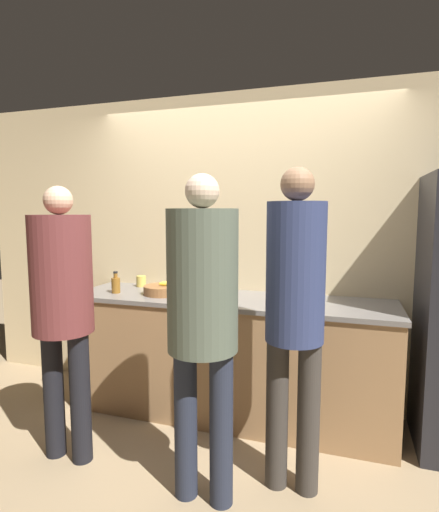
# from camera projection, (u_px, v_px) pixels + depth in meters

# --- Properties ---
(ground_plane) EXTENTS (14.00, 14.00, 0.00)m
(ground_plane) POSITION_uv_depth(u_px,v_px,m) (213.00, 438.00, 2.87)
(ground_plane) COLOR #9E8460
(wall_back) EXTENTS (5.20, 0.06, 2.60)m
(wall_back) POSITION_uv_depth(u_px,v_px,m) (240.00, 249.00, 3.41)
(wall_back) COLOR #D6BC8C
(wall_back) RESTS_ON ground_plane
(counter) EXTENTS (2.52, 0.71, 0.95)m
(counter) POSITION_uv_depth(u_px,v_px,m) (228.00, 355.00, 3.18)
(counter) COLOR #9E754C
(counter) RESTS_ON ground_plane
(person_left) EXTENTS (0.38, 0.38, 1.78)m
(person_left) POSITION_uv_depth(u_px,v_px,m) (62.00, 297.00, 2.53)
(person_left) COLOR black
(person_left) RESTS_ON ground_plane
(person_center) EXTENTS (0.38, 0.38, 1.82)m
(person_center) POSITION_uv_depth(u_px,v_px,m) (203.00, 307.00, 2.14)
(person_center) COLOR #232838
(person_center) RESTS_ON ground_plane
(person_right) EXTENTS (0.33, 0.33, 1.86)m
(person_right) POSITION_uv_depth(u_px,v_px,m) (295.00, 305.00, 2.23)
(person_right) COLOR #38332D
(person_right) RESTS_ON ground_plane
(fruit_bowl) EXTENTS (0.32, 0.32, 0.11)m
(fruit_bowl) POSITION_uv_depth(u_px,v_px,m) (164.00, 290.00, 3.24)
(fruit_bowl) COLOR brown
(fruit_bowl) RESTS_ON counter
(utensil_crock) EXTENTS (0.10, 0.10, 0.28)m
(utensil_crock) POSITION_uv_depth(u_px,v_px,m) (295.00, 287.00, 3.14)
(utensil_crock) COLOR silver
(utensil_crock) RESTS_ON counter
(bottle_amber) EXTENTS (0.07, 0.07, 0.18)m
(bottle_amber) POSITION_uv_depth(u_px,v_px,m) (116.00, 284.00, 3.28)
(bottle_amber) COLOR brown
(bottle_amber) RESTS_ON counter
(bottle_clear) EXTENTS (0.07, 0.07, 0.23)m
(bottle_clear) POSITION_uv_depth(u_px,v_px,m) (198.00, 280.00, 3.38)
(bottle_clear) COLOR silver
(bottle_clear) RESTS_ON counter
(cup_yellow) EXTENTS (0.08, 0.08, 0.10)m
(cup_yellow) POSITION_uv_depth(u_px,v_px,m) (141.00, 281.00, 3.57)
(cup_yellow) COLOR gold
(cup_yellow) RESTS_ON counter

